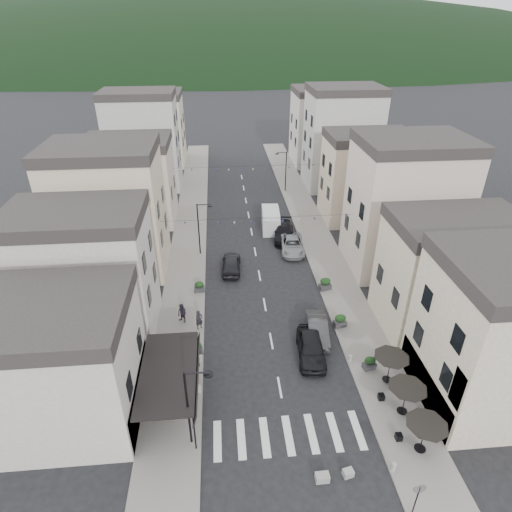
{
  "coord_description": "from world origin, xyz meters",
  "views": [
    {
      "loc": [
        -3.66,
        -15.64,
        23.42
      ],
      "look_at": [
        -0.54,
        18.94,
        3.5
      ],
      "focal_mm": 30.0,
      "sensor_mm": 36.0,
      "label": 1
    }
  ],
  "objects_px": {
    "parked_car_a": "(311,347)",
    "parked_car_c": "(292,245)",
    "delivery_van": "(271,219)",
    "pedestrian_a": "(199,320)",
    "parked_car_b": "(317,329)",
    "pedestrian_b": "(182,313)",
    "parked_car_e": "(231,264)",
    "parked_car_d": "(284,232)"
  },
  "relations": [
    {
      "from": "parked_car_a",
      "to": "parked_car_c",
      "type": "distance_m",
      "value": 16.9
    },
    {
      "from": "parked_car_a",
      "to": "parked_car_c",
      "type": "xyz_separation_m",
      "value": [
        1.3,
        16.85,
        -0.11
      ]
    },
    {
      "from": "delivery_van",
      "to": "pedestrian_a",
      "type": "distance_m",
      "value": 20.49
    },
    {
      "from": "parked_car_b",
      "to": "delivery_van",
      "type": "bearing_deg",
      "value": 99.59
    },
    {
      "from": "parked_car_b",
      "to": "pedestrian_b",
      "type": "distance_m",
      "value": 11.5
    },
    {
      "from": "parked_car_b",
      "to": "parked_car_e",
      "type": "height_order",
      "value": "parked_car_e"
    },
    {
      "from": "parked_car_d",
      "to": "pedestrian_b",
      "type": "xyz_separation_m",
      "value": [
        -10.98,
        -14.95,
        0.2
      ]
    },
    {
      "from": "parked_car_a",
      "to": "pedestrian_a",
      "type": "bearing_deg",
      "value": 160.28
    },
    {
      "from": "delivery_van",
      "to": "pedestrian_b",
      "type": "distance_m",
      "value": 20.26
    },
    {
      "from": "parked_car_a",
      "to": "parked_car_d",
      "type": "xyz_separation_m",
      "value": [
        0.83,
        19.94,
        -0.04
      ]
    },
    {
      "from": "parked_car_d",
      "to": "pedestrian_a",
      "type": "xyz_separation_m",
      "value": [
        -9.52,
        -15.93,
        0.19
      ]
    },
    {
      "from": "parked_car_b",
      "to": "parked_car_c",
      "type": "distance_m",
      "value": 14.67
    },
    {
      "from": "parked_car_c",
      "to": "parked_car_d",
      "type": "height_order",
      "value": "parked_car_d"
    },
    {
      "from": "parked_car_c",
      "to": "parked_car_d",
      "type": "bearing_deg",
      "value": 103.35
    },
    {
      "from": "delivery_van",
      "to": "parked_car_c",
      "type": "bearing_deg",
      "value": -69.74
    },
    {
      "from": "parked_car_a",
      "to": "parked_car_d",
      "type": "relative_size",
      "value": 0.9
    },
    {
      "from": "parked_car_d",
      "to": "pedestrian_a",
      "type": "distance_m",
      "value": 18.56
    },
    {
      "from": "parked_car_d",
      "to": "delivery_van",
      "type": "bearing_deg",
      "value": 120.83
    },
    {
      "from": "parked_car_c",
      "to": "parked_car_b",
      "type": "bearing_deg",
      "value": -86.64
    },
    {
      "from": "parked_car_c",
      "to": "pedestrian_a",
      "type": "xyz_separation_m",
      "value": [
        -10.0,
        -12.83,
        0.26
      ]
    },
    {
      "from": "parked_car_d",
      "to": "delivery_van",
      "type": "distance_m",
      "value": 3.1
    },
    {
      "from": "parked_car_d",
      "to": "delivery_van",
      "type": "relative_size",
      "value": 1.06
    },
    {
      "from": "parked_car_a",
      "to": "pedestrian_b",
      "type": "relative_size",
      "value": 2.81
    },
    {
      "from": "parked_car_d",
      "to": "pedestrian_b",
      "type": "height_order",
      "value": "pedestrian_b"
    },
    {
      "from": "parked_car_b",
      "to": "parked_car_e",
      "type": "relative_size",
      "value": 0.98
    },
    {
      "from": "parked_car_e",
      "to": "pedestrian_a",
      "type": "height_order",
      "value": "pedestrian_a"
    },
    {
      "from": "parked_car_d",
      "to": "parked_car_e",
      "type": "relative_size",
      "value": 1.2
    },
    {
      "from": "parked_car_a",
      "to": "pedestrian_a",
      "type": "xyz_separation_m",
      "value": [
        -8.69,
        4.01,
        0.15
      ]
    },
    {
      "from": "parked_car_b",
      "to": "parked_car_d",
      "type": "bearing_deg",
      "value": 96.22
    },
    {
      "from": "parked_car_a",
      "to": "pedestrian_a",
      "type": "relative_size",
      "value": 2.84
    },
    {
      "from": "parked_car_b",
      "to": "delivery_van",
      "type": "relative_size",
      "value": 0.86
    },
    {
      "from": "parked_car_b",
      "to": "parked_car_c",
      "type": "relative_size",
      "value": 0.85
    },
    {
      "from": "parked_car_a",
      "to": "pedestrian_b",
      "type": "xyz_separation_m",
      "value": [
        -10.16,
        4.99,
        0.16
      ]
    },
    {
      "from": "parked_car_c",
      "to": "pedestrian_a",
      "type": "bearing_deg",
      "value": -123.33
    },
    {
      "from": "parked_car_a",
      "to": "parked_car_e",
      "type": "xyz_separation_m",
      "value": [
        -5.64,
        13.26,
        -0.06
      ]
    },
    {
      "from": "parked_car_a",
      "to": "delivery_van",
      "type": "xyz_separation_m",
      "value": [
        -0.41,
        22.75,
        0.36
      ]
    },
    {
      "from": "parked_car_c",
      "to": "parked_car_a",
      "type": "bearing_deg",
      "value": -89.84
    },
    {
      "from": "parked_car_a",
      "to": "parked_car_d",
      "type": "height_order",
      "value": "parked_car_a"
    },
    {
      "from": "pedestrian_a",
      "to": "parked_car_d",
      "type": "bearing_deg",
      "value": 30.07
    },
    {
      "from": "pedestrian_b",
      "to": "parked_car_e",
      "type": "bearing_deg",
      "value": 100.58
    },
    {
      "from": "pedestrian_b",
      "to": "parked_car_d",
      "type": "bearing_deg",
      "value": 92.96
    },
    {
      "from": "parked_car_e",
      "to": "pedestrian_a",
      "type": "relative_size",
      "value": 2.63
    }
  ]
}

